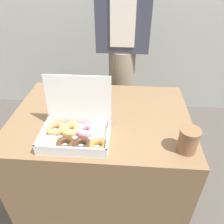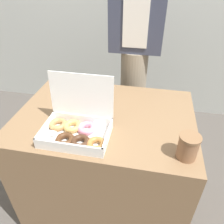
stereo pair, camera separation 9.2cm
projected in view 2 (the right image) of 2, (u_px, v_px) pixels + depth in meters
The scene contains 5 objects.
ground_plane at pixel (107, 199), 1.59m from camera, with size 14.00×14.00×0.00m, color #4C4742.
table at pixel (106, 163), 1.37m from camera, with size 0.93×0.67×0.76m.
donut_box at pixel (75, 129), 0.99m from camera, with size 0.33×0.24×0.26m.
coffee_cup at pixel (188, 147), 0.87m from camera, with size 0.09×0.09×0.11m.
person_customer at pixel (136, 39), 1.44m from camera, with size 0.34×0.22×1.73m.
Camera 2 is at (0.22, -0.91, 1.43)m, focal length 35.00 mm.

